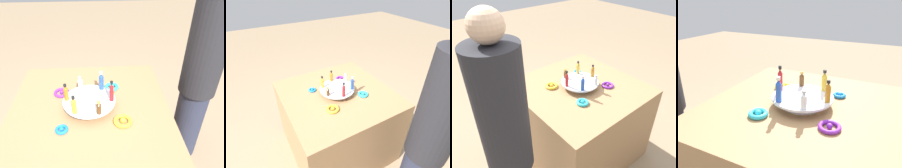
{
  "view_description": "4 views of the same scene",
  "coord_description": "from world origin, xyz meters",
  "views": [
    {
      "loc": [
        0.07,
        -1.1,
        1.73
      ],
      "look_at": [
        0.15,
        0.05,
        0.94
      ],
      "focal_mm": 35.0,
      "sensor_mm": 36.0,
      "label": 1
    },
    {
      "loc": [
        1.22,
        -0.68,
        1.83
      ],
      "look_at": [
        0.01,
        0.0,
        0.91
      ],
      "focal_mm": 28.0,
      "sensor_mm": 36.0,
      "label": 2
    },
    {
      "loc": [
        1.17,
        1.19,
        1.87
      ],
      "look_at": [
        0.25,
        0.08,
        0.96
      ],
      "focal_mm": 35.0,
      "sensor_mm": 36.0,
      "label": 3
    },
    {
      "loc": [
        -0.4,
        0.99,
        1.36
      ],
      "look_at": [
        0.07,
        0.02,
        0.92
      ],
      "focal_mm": 35.0,
      "sensor_mm": 36.0,
      "label": 4
    }
  ],
  "objects": [
    {
      "name": "bottle_gold",
      "position": [
        -0.08,
        -0.12,
        0.91
      ],
      "size": [
        0.03,
        0.03,
        0.12
      ],
      "color": "gold",
      "rests_on": "display_stand"
    },
    {
      "name": "display_stand",
      "position": [
        0.0,
        0.0,
        0.84
      ],
      "size": [
        0.34,
        0.34,
        0.06
      ],
      "color": "silver",
      "rests_on": "party_table"
    },
    {
      "name": "bottle_blue",
      "position": [
        0.08,
        0.12,
        0.92
      ],
      "size": [
        0.03,
        0.03,
        0.14
      ],
      "color": "#234CAD",
      "rests_on": "display_stand"
    },
    {
      "name": "ribbon_bow_gold",
      "position": [
        0.2,
        -0.16,
        0.81
      ],
      "size": [
        0.11,
        0.11,
        0.03
      ],
      "color": "gold",
      "rests_on": "party_table"
    },
    {
      "name": "person_figure",
      "position": [
        0.84,
        0.26,
        0.84
      ],
      "size": [
        0.28,
        0.28,
        1.67
      ],
      "rotation": [
        0.0,
        0.0,
        -2.84
      ],
      "color": "#282D42",
      "rests_on": "ground_plane"
    },
    {
      "name": "party_table",
      "position": [
        0.0,
        0.0,
        0.4
      ],
      "size": [
        1.04,
        1.04,
        0.8
      ],
      "color": "#9E754C",
      "rests_on": "ground_plane"
    },
    {
      "name": "bottle_amber",
      "position": [
        -0.14,
        0.01,
        0.91
      ],
      "size": [
        0.03,
        0.03,
        0.12
      ],
      "color": "#AD6B19",
      "rests_on": "display_stand"
    },
    {
      "name": "ribbon_bow_purple",
      "position": [
        -0.2,
        0.16,
        0.81
      ],
      "size": [
        0.11,
        0.11,
        0.03
      ],
      "color": "purple",
      "rests_on": "party_table"
    },
    {
      "name": "bottle_brown",
      "position": [
        0.06,
        -0.13,
        0.9
      ],
      "size": [
        0.03,
        0.03,
        0.09
      ],
      "color": "brown",
      "rests_on": "display_stand"
    },
    {
      "name": "ribbon_bow_blue",
      "position": [
        -0.16,
        -0.2,
        0.81
      ],
      "size": [
        0.08,
        0.08,
        0.03
      ],
      "color": "blue",
      "rests_on": "party_table"
    },
    {
      "name": "bottle_clear",
      "position": [
        -0.06,
        0.13,
        0.9
      ],
      "size": [
        0.03,
        0.03,
        0.09
      ],
      "color": "silver",
      "rests_on": "display_stand"
    },
    {
      "name": "ribbon_bow_teal",
      "position": [
        0.16,
        0.2,
        0.81
      ],
      "size": [
        0.1,
        0.1,
        0.03
      ],
      "color": "#2DB7CC",
      "rests_on": "party_table"
    },
    {
      "name": "bottle_red",
      "position": [
        0.14,
        -0.01,
        0.92
      ],
      "size": [
        0.03,
        0.03,
        0.15
      ],
      "color": "#B21E23",
      "rests_on": "display_stand"
    }
  ]
}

